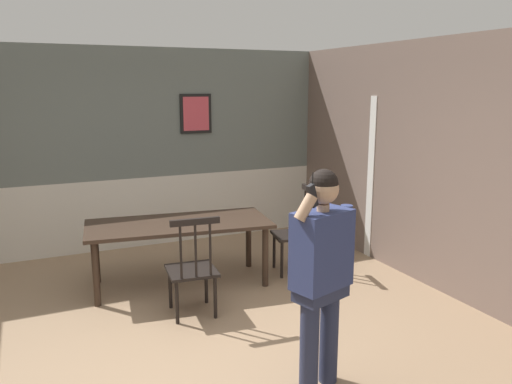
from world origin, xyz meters
TOP-DOWN VIEW (x-y plane):
  - ground_plane at (0.00, 0.00)m, footprint 6.89×6.89m
  - room_back_partition at (0.00, 3.14)m, footprint 5.92×0.17m
  - room_right_partition at (2.96, 0.01)m, footprint 0.13×6.26m
  - dining_table at (0.35, 1.48)m, footprint 2.11×1.12m
  - chair_near_window at (1.74, 1.30)m, footprint 0.52×0.52m
  - chair_by_doorway at (0.25, 0.66)m, footprint 0.51×0.51m
  - person_figure at (0.74, -0.90)m, footprint 0.56×0.36m

SIDE VIEW (x-z plane):
  - ground_plane at x=0.00m, z-range 0.00..0.00m
  - chair_by_doorway at x=0.25m, z-range -0.03..1.00m
  - chair_near_window at x=1.74m, z-range -0.03..1.02m
  - dining_table at x=0.35m, z-range 0.29..1.02m
  - person_figure at x=0.74m, z-range 0.13..1.79m
  - room_back_partition at x=0.00m, z-range -0.05..2.68m
  - room_right_partition at x=2.96m, z-range 0.00..2.73m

